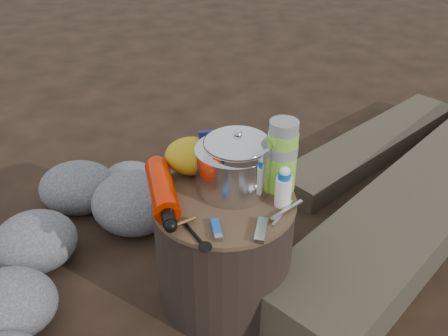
{
  "coord_description": "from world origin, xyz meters",
  "views": [
    {
      "loc": [
        0.01,
        -1.11,
        1.19
      ],
      "look_at": [
        0.0,
        0.0,
        0.48
      ],
      "focal_mm": 39.07,
      "sensor_mm": 36.0,
      "label": 1
    }
  ],
  "objects_px": {
    "log_main": "(438,189)",
    "travel_mug": "(265,160)",
    "fuel_bottle": "(162,189)",
    "thermos": "(282,156)",
    "stump": "(224,249)",
    "camping_pot": "(237,163)"
  },
  "relations": [
    {
      "from": "stump",
      "to": "camping_pot",
      "type": "bearing_deg",
      "value": 50.75
    },
    {
      "from": "stump",
      "to": "fuel_bottle",
      "type": "height_order",
      "value": "fuel_bottle"
    },
    {
      "from": "camping_pot",
      "to": "travel_mug",
      "type": "relative_size",
      "value": 1.75
    },
    {
      "from": "camping_pot",
      "to": "fuel_bottle",
      "type": "distance_m",
      "value": 0.22
    },
    {
      "from": "thermos",
      "to": "travel_mug",
      "type": "xyz_separation_m",
      "value": [
        -0.04,
        0.06,
        -0.05
      ]
    },
    {
      "from": "camping_pot",
      "to": "fuel_bottle",
      "type": "xyz_separation_m",
      "value": [
        -0.21,
        -0.05,
        -0.06
      ]
    },
    {
      "from": "thermos",
      "to": "fuel_bottle",
      "type": "bearing_deg",
      "value": -169.16
    },
    {
      "from": "log_main",
      "to": "thermos",
      "type": "xyz_separation_m",
      "value": [
        -0.68,
        -0.42,
        0.4
      ]
    },
    {
      "from": "stump",
      "to": "thermos",
      "type": "bearing_deg",
      "value": 20.1
    },
    {
      "from": "thermos",
      "to": "travel_mug",
      "type": "bearing_deg",
      "value": 122.87
    },
    {
      "from": "stump",
      "to": "camping_pot",
      "type": "height_order",
      "value": "camping_pot"
    },
    {
      "from": "stump",
      "to": "log_main",
      "type": "height_order",
      "value": "stump"
    },
    {
      "from": "fuel_bottle",
      "to": "camping_pot",
      "type": "bearing_deg",
      "value": -0.79
    },
    {
      "from": "log_main",
      "to": "travel_mug",
      "type": "height_order",
      "value": "travel_mug"
    },
    {
      "from": "camping_pot",
      "to": "thermos",
      "type": "bearing_deg",
      "value": 6.57
    },
    {
      "from": "travel_mug",
      "to": "camping_pot",
      "type": "bearing_deg",
      "value": -137.24
    },
    {
      "from": "thermos",
      "to": "log_main",
      "type": "bearing_deg",
      "value": 31.42
    },
    {
      "from": "fuel_bottle",
      "to": "log_main",
      "type": "bearing_deg",
      "value": 11.16
    },
    {
      "from": "stump",
      "to": "travel_mug",
      "type": "xyz_separation_m",
      "value": [
        0.12,
        0.12,
        0.24
      ]
    },
    {
      "from": "thermos",
      "to": "travel_mug",
      "type": "height_order",
      "value": "thermos"
    },
    {
      "from": "camping_pot",
      "to": "fuel_bottle",
      "type": "relative_size",
      "value": 0.62
    },
    {
      "from": "camping_pot",
      "to": "travel_mug",
      "type": "distance_m",
      "value": 0.12
    }
  ]
}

